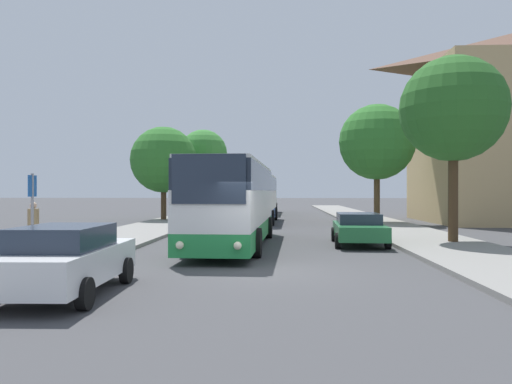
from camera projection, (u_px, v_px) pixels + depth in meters
ground_plane at (261, 271)px, 13.85m from camera, size 300.00×300.00×0.00m
sidewalk_left at (16, 267)px, 14.21m from camera, size 4.00×120.00×0.15m
bus_front at (234, 202)px, 20.22m from camera, size 2.97×11.91×3.33m
bus_middle at (256, 198)px, 35.32m from camera, size 2.95×10.27×3.33m
bus_rear at (262, 195)px, 49.08m from camera, size 3.05×12.20×3.47m
parked_car_left_curb at (66, 259)px, 10.64m from camera, size 2.10×4.46×1.50m
parked_car_right_near at (359, 228)px, 20.68m from camera, size 2.28×4.71×1.31m
bus_stop_sign at (32, 208)px, 13.95m from camera, size 0.08×0.45×2.57m
pedestrian_waiting_far at (33, 228)px, 16.60m from camera, size 0.36×0.36×1.71m
tree_left_near at (203, 154)px, 41.64m from camera, size 4.02×4.02×7.23m
tree_left_far at (164, 160)px, 36.67m from camera, size 4.86×4.86×6.82m
tree_right_near at (377, 142)px, 33.43m from camera, size 5.07×5.07×7.91m
tree_right_mid at (453, 109)px, 20.56m from camera, size 4.35×4.35×7.66m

